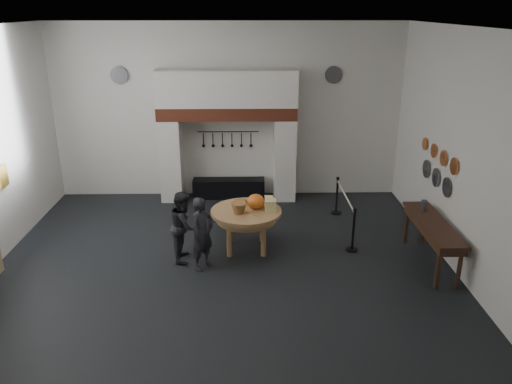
{
  "coord_description": "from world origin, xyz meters",
  "views": [
    {
      "loc": [
        0.48,
        -8.84,
        4.83
      ],
      "look_at": [
        0.67,
        0.47,
        1.35
      ],
      "focal_mm": 35.0,
      "sensor_mm": 36.0,
      "label": 1
    }
  ],
  "objects_px": {
    "work_table": "(246,212)",
    "visitor_far": "(184,226)",
    "iron_range": "(229,188)",
    "visitor_near": "(202,234)",
    "barrier_post_near": "(353,231)",
    "side_table": "(433,224)",
    "barrier_post_far": "(337,196)"
  },
  "relations": [
    {
      "from": "visitor_near",
      "to": "barrier_post_far",
      "type": "xyz_separation_m",
      "value": [
        3.07,
        2.67,
        -0.28
      ]
    },
    {
      "from": "barrier_post_near",
      "to": "side_table",
      "type": "bearing_deg",
      "value": -23.27
    },
    {
      "from": "work_table",
      "to": "iron_range",
      "type": "bearing_deg",
      "value": 98.68
    },
    {
      "from": "work_table",
      "to": "side_table",
      "type": "distance_m",
      "value": 3.71
    },
    {
      "from": "barrier_post_far",
      "to": "side_table",
      "type": "bearing_deg",
      "value": -61.61
    },
    {
      "from": "work_table",
      "to": "visitor_far",
      "type": "distance_m",
      "value": 1.31
    },
    {
      "from": "visitor_near",
      "to": "barrier_post_near",
      "type": "height_order",
      "value": "visitor_near"
    },
    {
      "from": "iron_range",
      "to": "barrier_post_far",
      "type": "relative_size",
      "value": 2.11
    },
    {
      "from": "iron_range",
      "to": "visitor_far",
      "type": "height_order",
      "value": "visitor_far"
    },
    {
      "from": "iron_range",
      "to": "visitor_near",
      "type": "xyz_separation_m",
      "value": [
        -0.38,
        -3.86,
        0.48
      ]
    },
    {
      "from": "iron_range",
      "to": "barrier_post_near",
      "type": "relative_size",
      "value": 2.11
    },
    {
      "from": "work_table",
      "to": "visitor_near",
      "type": "height_order",
      "value": "visitor_near"
    },
    {
      "from": "barrier_post_near",
      "to": "barrier_post_far",
      "type": "relative_size",
      "value": 1.0
    },
    {
      "from": "visitor_near",
      "to": "visitor_far",
      "type": "relative_size",
      "value": 1.02
    },
    {
      "from": "visitor_near",
      "to": "iron_range",
      "type": "bearing_deg",
      "value": 33.79
    },
    {
      "from": "visitor_near",
      "to": "barrier_post_far",
      "type": "distance_m",
      "value": 4.08
    },
    {
      "from": "iron_range",
      "to": "side_table",
      "type": "height_order",
      "value": "side_table"
    },
    {
      "from": "iron_range",
      "to": "visitor_near",
      "type": "height_order",
      "value": "visitor_near"
    },
    {
      "from": "barrier_post_near",
      "to": "visitor_far",
      "type": "bearing_deg",
      "value": -175.56
    },
    {
      "from": "visitor_far",
      "to": "barrier_post_near",
      "type": "relative_size",
      "value": 1.6
    },
    {
      "from": "work_table",
      "to": "visitor_far",
      "type": "height_order",
      "value": "visitor_far"
    },
    {
      "from": "side_table",
      "to": "barrier_post_far",
      "type": "bearing_deg",
      "value": 118.39
    },
    {
      "from": "side_table",
      "to": "barrier_post_near",
      "type": "height_order",
      "value": "same"
    },
    {
      "from": "visitor_far",
      "to": "side_table",
      "type": "xyz_separation_m",
      "value": [
        4.88,
        -0.34,
        0.15
      ]
    },
    {
      "from": "work_table",
      "to": "side_table",
      "type": "xyz_separation_m",
      "value": [
        3.63,
        -0.75,
        0.03
      ]
    },
    {
      "from": "barrier_post_far",
      "to": "barrier_post_near",
      "type": "bearing_deg",
      "value": -90.0
    },
    {
      "from": "barrier_post_near",
      "to": "barrier_post_far",
      "type": "height_order",
      "value": "same"
    },
    {
      "from": "visitor_near",
      "to": "side_table",
      "type": "bearing_deg",
      "value": -49.83
    },
    {
      "from": "iron_range",
      "to": "visitor_far",
      "type": "relative_size",
      "value": 1.32
    },
    {
      "from": "visitor_far",
      "to": "barrier_post_far",
      "type": "relative_size",
      "value": 1.6
    },
    {
      "from": "barrier_post_near",
      "to": "barrier_post_far",
      "type": "bearing_deg",
      "value": 90.0
    },
    {
      "from": "iron_range",
      "to": "barrier_post_near",
      "type": "xyz_separation_m",
      "value": [
        2.69,
        -3.19,
        0.2
      ]
    }
  ]
}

